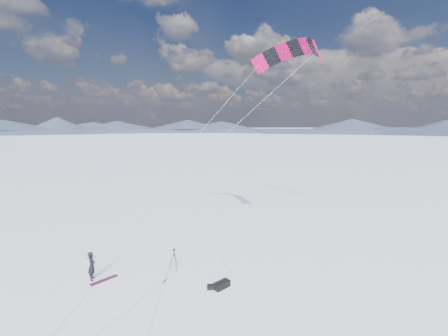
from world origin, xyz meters
TOP-DOWN VIEW (x-y plane):
  - ground at (0.00, 0.00)m, footprint 1800.00×1800.00m
  - horizon_hills at (0.00, 0.00)m, footprint 704.47×706.88m
  - snow_tracks at (-1.98, 0.09)m, footprint 13.93×9.84m
  - snowkiter at (-2.95, 2.38)m, footprint 0.53×0.67m
  - snowboard at (-2.42, 1.93)m, footprint 1.59×0.77m
  - tripod at (1.43, 1.23)m, footprint 0.61×0.55m
  - gear_bag_a at (2.72, -2.11)m, footprint 1.01×0.66m
  - gear_bag_b at (2.27, -1.96)m, footprint 0.66×0.52m
  - power_kite at (12.27, 3.71)m, footprint 16.60×6.72m

SIDE VIEW (x-z plane):
  - ground at x=0.00m, z-range 0.00..0.00m
  - snowkiter at x=-2.95m, z-range -0.80..0.80m
  - snow_tracks at x=-1.98m, z-range 0.00..0.01m
  - snowboard at x=-2.42m, z-range 0.00..0.04m
  - gear_bag_b at x=2.27m, z-range -0.02..0.26m
  - gear_bag_a at x=2.72m, z-range -0.02..0.39m
  - tripod at x=1.43m, z-range 0.18..1.45m
  - horizon_hills at x=0.00m, z-range -0.79..8.00m
  - power_kite at x=12.27m, z-range 7.08..20.80m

